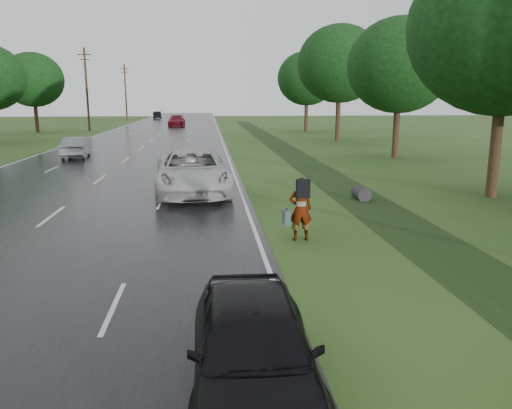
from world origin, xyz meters
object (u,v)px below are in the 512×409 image
Objects in this scene: white_pickup at (192,172)px; dark_sedan at (254,348)px; pedestrian at (300,208)px; silver_sedan at (76,147)px.

dark_sedan is at bearing -89.24° from white_pickup.
silver_sedan is (-11.48, 21.35, -0.19)m from pedestrian.
pedestrian is 0.28× the size of white_pickup.
white_pickup is 15.08m from dark_sedan.
dark_sedan is 0.98× the size of silver_sedan.
dark_sedan is 30.45m from silver_sedan.
white_pickup is at bearing -68.05° from pedestrian.
white_pickup reaches higher than silver_sedan.
dark_sedan reaches higher than silver_sedan.
white_pickup is (-3.24, 7.44, 0.01)m from pedestrian.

